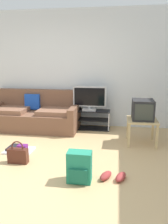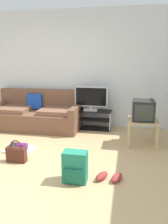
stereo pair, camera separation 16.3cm
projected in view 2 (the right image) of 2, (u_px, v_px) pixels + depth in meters
The scene contains 11 objects.
ground_plane at pixel (27, 169), 3.29m from camera, with size 9.00×9.80×0.02m, color tan.
wall_back at pixel (68, 69), 5.32m from camera, with size 9.00×0.10×2.70m, color silver.
couch at pixel (37, 114), 5.21m from camera, with size 2.03×0.91×0.88m.
tv_stand at pixel (91, 119), 5.15m from camera, with size 0.94×0.37×0.44m.
flat_tv at pixel (91, 99), 5.01m from camera, with size 0.75×0.22×0.55m.
side_table at pixel (142, 124), 4.15m from camera, with size 0.55×0.55×0.48m.
crt_tv at pixel (143, 110), 4.10m from camera, with size 0.39×0.45×0.37m.
backpack at pixel (75, 167), 2.90m from camera, with size 0.32×0.26×0.42m.
handbag at pixel (16, 154), 3.48m from camera, with size 0.31×0.11×0.36m.
sneakers_pair at pixel (109, 177), 2.97m from camera, with size 0.40×0.27×0.09m.
floor_tray at pixel (19, 148), 3.95m from camera, with size 0.48×0.36×0.14m.
Camera 2 is at (1.40, -2.79, 1.57)m, focal length 35.57 mm.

